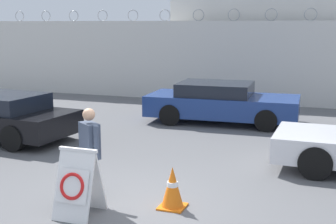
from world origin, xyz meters
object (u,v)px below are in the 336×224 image
security_guard (90,151)px  parked_car_rear_sedan (221,102)px  barricade_sign (78,183)px  traffic_cone_near (172,187)px

security_guard → parked_car_rear_sedan: security_guard is taller
barricade_sign → parked_car_rear_sedan: parked_car_rear_sedan is taller
traffic_cone_near → parked_car_rear_sedan: size_ratio=0.15×
security_guard → traffic_cone_near: security_guard is taller
parked_car_rear_sedan → security_guard: bearing=-97.0°
security_guard → parked_car_rear_sedan: bearing=-59.0°
security_guard → parked_car_rear_sedan: size_ratio=0.35×
security_guard → parked_car_rear_sedan: 7.31m
barricade_sign → traffic_cone_near: (1.30, 0.85, -0.20)m
barricade_sign → security_guard: security_guard is taller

